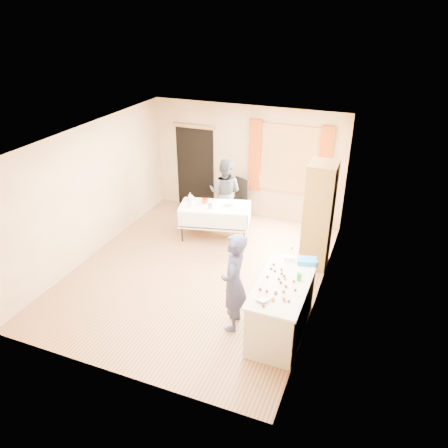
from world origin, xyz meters
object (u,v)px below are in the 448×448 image
at_px(cabinet, 319,216).
at_px(chair, 237,207).
at_px(woman, 225,192).
at_px(counter, 282,307).
at_px(party_table, 215,218).
at_px(girl, 234,283).

relative_size(cabinet, chair, 2.13).
distance_m(cabinet, woman, 2.47).
xyz_separation_m(counter, party_table, (-2.12, 2.45, -0.01)).
bearing_deg(woman, girl, 110.56).
bearing_deg(party_table, cabinet, -21.34).
bearing_deg(counter, party_table, 130.91).
height_order(cabinet, girl, cabinet).
bearing_deg(woman, party_table, 89.80).
bearing_deg(girl, party_table, -160.70).
xyz_separation_m(cabinet, girl, (-0.83, -2.30, -0.22)).
distance_m(cabinet, girl, 2.45).
distance_m(counter, party_table, 3.24).
height_order(party_table, woman, woman).
bearing_deg(party_table, chair, 69.19).
distance_m(counter, woman, 3.81).
height_order(party_table, girl, girl).
height_order(chair, woman, woman).
distance_m(girl, woman, 3.57).
bearing_deg(chair, woman, -90.07).
xyz_separation_m(cabinet, chair, (-2.09, 1.33, -0.74)).
xyz_separation_m(cabinet, party_table, (-2.22, 0.29, -0.59)).
bearing_deg(girl, woman, -165.43).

